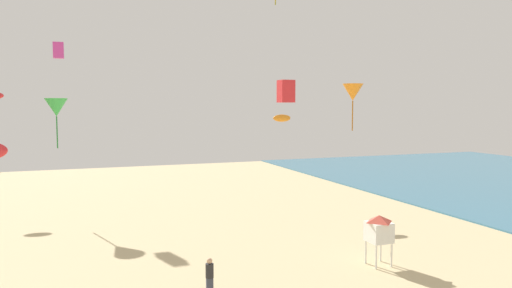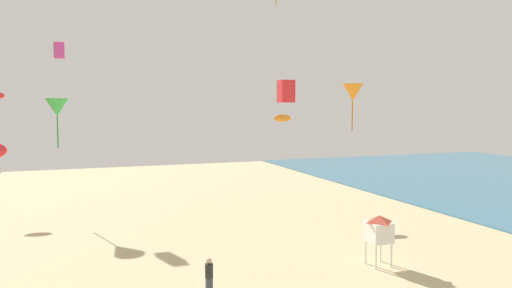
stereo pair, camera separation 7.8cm
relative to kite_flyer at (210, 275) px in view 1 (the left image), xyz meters
The scene contains 7 objects.
kite_flyer is the anchor object (origin of this frame).
lifeguard_stand 9.06m from the kite_flyer, ahead, with size 1.10×1.10×2.55m.
kite_magenta_box 26.99m from the kite_flyer, 105.21° to the left, with size 0.81×0.81×1.28m.
kite_orange_parafoil 18.98m from the kite_flyer, 56.69° to the left, with size 1.47×0.41×0.57m.
kite_red_box 11.75m from the kite_flyer, 44.48° to the left, with size 0.81×0.81×1.28m.
kite_orange_delta 10.47m from the kite_flyer, ahead, with size 0.96×0.96×2.19m.
kite_green_delta 21.56m from the kite_flyer, 108.62° to the left, with size 1.64×1.64×3.72m.
Camera 1 is at (-2.42, -4.93, 7.90)m, focal length 33.12 mm.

